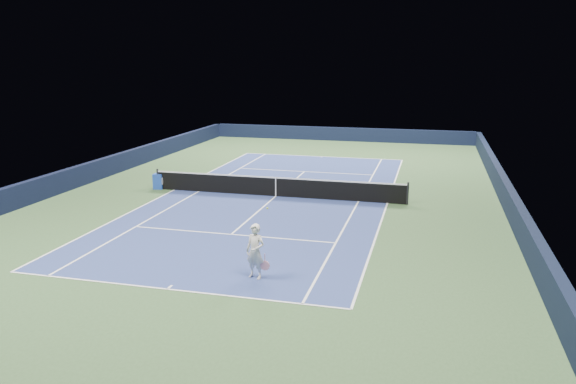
# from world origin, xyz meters

# --- Properties ---
(ground) EXTENTS (40.00, 40.00, 0.00)m
(ground) POSITION_xyz_m (0.00, 0.00, 0.00)
(ground) COLOR #314E2A
(ground) RESTS_ON ground
(wall_far) EXTENTS (22.00, 0.35, 1.10)m
(wall_far) POSITION_xyz_m (0.00, 19.82, 0.55)
(wall_far) COLOR black
(wall_far) RESTS_ON ground
(wall_right) EXTENTS (0.35, 40.00, 1.10)m
(wall_right) POSITION_xyz_m (10.82, 0.00, 0.55)
(wall_right) COLOR black
(wall_right) RESTS_ON ground
(wall_left) EXTENTS (0.35, 40.00, 1.10)m
(wall_left) POSITION_xyz_m (-10.82, 0.00, 0.55)
(wall_left) COLOR black
(wall_left) RESTS_ON ground
(court_surface) EXTENTS (10.97, 23.77, 0.01)m
(court_surface) POSITION_xyz_m (0.00, 0.00, 0.00)
(court_surface) COLOR navy
(court_surface) RESTS_ON ground
(baseline_far) EXTENTS (10.97, 0.08, 0.00)m
(baseline_far) POSITION_xyz_m (0.00, 11.88, 0.01)
(baseline_far) COLOR white
(baseline_far) RESTS_ON ground
(baseline_near) EXTENTS (10.97, 0.08, 0.00)m
(baseline_near) POSITION_xyz_m (0.00, -11.88, 0.01)
(baseline_near) COLOR white
(baseline_near) RESTS_ON ground
(sideline_doubles_right) EXTENTS (0.08, 23.77, 0.00)m
(sideline_doubles_right) POSITION_xyz_m (5.49, 0.00, 0.01)
(sideline_doubles_right) COLOR white
(sideline_doubles_right) RESTS_ON ground
(sideline_doubles_left) EXTENTS (0.08, 23.77, 0.00)m
(sideline_doubles_left) POSITION_xyz_m (-5.49, 0.00, 0.01)
(sideline_doubles_left) COLOR white
(sideline_doubles_left) RESTS_ON ground
(sideline_singles_right) EXTENTS (0.08, 23.77, 0.00)m
(sideline_singles_right) POSITION_xyz_m (4.12, 0.00, 0.01)
(sideline_singles_right) COLOR white
(sideline_singles_right) RESTS_ON ground
(sideline_singles_left) EXTENTS (0.08, 23.77, 0.00)m
(sideline_singles_left) POSITION_xyz_m (-4.12, 0.00, 0.01)
(sideline_singles_left) COLOR white
(sideline_singles_left) RESTS_ON ground
(service_line_far) EXTENTS (8.23, 0.08, 0.00)m
(service_line_far) POSITION_xyz_m (0.00, 6.40, 0.01)
(service_line_far) COLOR white
(service_line_far) RESTS_ON ground
(service_line_near) EXTENTS (8.23, 0.08, 0.00)m
(service_line_near) POSITION_xyz_m (0.00, -6.40, 0.01)
(service_line_near) COLOR white
(service_line_near) RESTS_ON ground
(center_service_line) EXTENTS (0.08, 12.80, 0.00)m
(center_service_line) POSITION_xyz_m (0.00, 0.00, 0.01)
(center_service_line) COLOR white
(center_service_line) RESTS_ON ground
(center_mark_far) EXTENTS (0.08, 0.30, 0.00)m
(center_mark_far) POSITION_xyz_m (0.00, 11.73, 0.01)
(center_mark_far) COLOR white
(center_mark_far) RESTS_ON ground
(center_mark_near) EXTENTS (0.08, 0.30, 0.00)m
(center_mark_near) POSITION_xyz_m (0.00, -11.73, 0.01)
(center_mark_near) COLOR white
(center_mark_near) RESTS_ON ground
(tennis_net) EXTENTS (12.90, 0.10, 1.07)m
(tennis_net) POSITION_xyz_m (0.00, 0.00, 0.50)
(tennis_net) COLOR black
(tennis_net) RESTS_ON ground
(sponsor_cube) EXTENTS (0.57, 0.49, 0.80)m
(sponsor_cube) POSITION_xyz_m (-6.40, 0.07, 0.40)
(sponsor_cube) COLOR #1E46B6
(sponsor_cube) RESTS_ON ground
(tennis_player) EXTENTS (0.84, 1.32, 2.03)m
(tennis_player) POSITION_xyz_m (2.27, -10.37, 0.87)
(tennis_player) COLOR silver
(tennis_player) RESTS_ON ground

